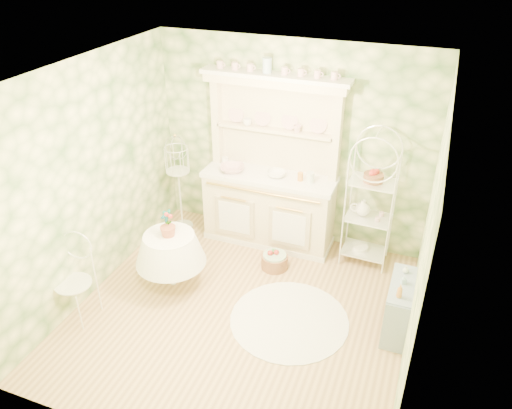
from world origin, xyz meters
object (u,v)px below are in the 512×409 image
(kitchen_dresser, at_px, (270,165))
(round_table, at_px, (171,259))
(bakers_rack, at_px, (371,199))
(cafe_chair, at_px, (74,289))
(birdcage_stand, at_px, (179,182))
(floor_basket, at_px, (275,259))
(side_shelf, at_px, (399,307))

(kitchen_dresser, bearing_deg, round_table, -119.63)
(bakers_rack, bearing_deg, cafe_chair, -139.30)
(bakers_rack, relative_size, round_table, 2.47)
(cafe_chair, xyz_separation_m, birdcage_stand, (0.21, 2.06, 0.36))
(bakers_rack, bearing_deg, round_table, -144.86)
(kitchen_dresser, bearing_deg, birdcage_stand, -173.44)
(kitchen_dresser, height_order, round_table, kitchen_dresser)
(cafe_chair, xyz_separation_m, floor_basket, (1.77, 1.63, -0.26))
(bakers_rack, bearing_deg, side_shelf, -61.18)
(bakers_rack, distance_m, side_shelf, 1.41)
(kitchen_dresser, distance_m, cafe_chair, 2.76)
(side_shelf, bearing_deg, floor_basket, 162.47)
(round_table, height_order, floor_basket, round_table)
(kitchen_dresser, bearing_deg, side_shelf, -31.53)
(side_shelf, xyz_separation_m, round_table, (-2.64, -0.19, 0.07))
(bakers_rack, relative_size, cafe_chair, 2.42)
(kitchen_dresser, height_order, side_shelf, kitchen_dresser)
(side_shelf, distance_m, floor_basket, 1.70)
(cafe_chair, bearing_deg, kitchen_dresser, 46.44)
(bakers_rack, bearing_deg, kitchen_dresser, -177.96)
(kitchen_dresser, relative_size, side_shelf, 3.30)
(bakers_rack, xyz_separation_m, side_shelf, (0.56, -1.14, -0.62))
(side_shelf, relative_size, round_table, 0.93)
(side_shelf, xyz_separation_m, birdcage_stand, (-3.15, 1.01, 0.44))
(side_shelf, bearing_deg, birdcage_stand, 164.55)
(birdcage_stand, bearing_deg, floor_basket, -15.54)
(kitchen_dresser, bearing_deg, floor_basket, -63.70)
(bakers_rack, height_order, birdcage_stand, bakers_rack)
(bakers_rack, bearing_deg, floor_basket, -148.73)
(cafe_chair, bearing_deg, floor_basket, 32.95)
(kitchen_dresser, xyz_separation_m, cafe_chair, (-1.48, -2.20, -0.76))
(side_shelf, xyz_separation_m, cafe_chair, (-3.36, -1.05, 0.08))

